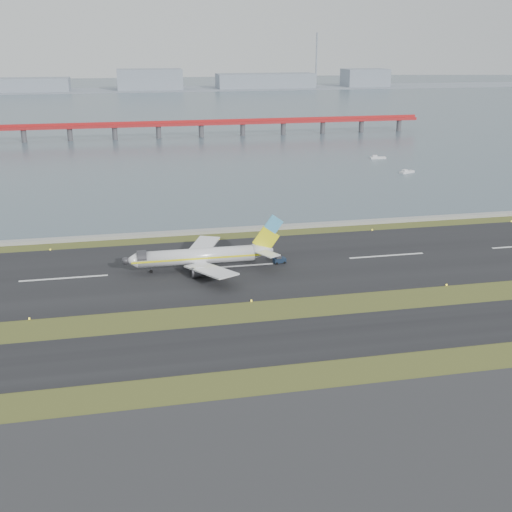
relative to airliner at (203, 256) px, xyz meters
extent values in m
plane|color=#304217|center=(7.38, -29.54, -3.46)|extent=(1000.00, 1000.00, 0.00)
cube|color=#303033|center=(7.38, -84.54, -3.41)|extent=(1000.00, 50.00, 0.10)
cube|color=black|center=(7.38, -41.54, -3.41)|extent=(1000.00, 18.00, 0.10)
cube|color=black|center=(7.38, 0.46, -3.41)|extent=(1000.00, 45.00, 0.10)
cube|color=gray|center=(7.38, 30.46, -2.96)|extent=(1000.00, 2.50, 1.00)
cube|color=#465864|center=(7.38, 430.46, -3.46)|extent=(1400.00, 800.00, 1.30)
cube|color=#AA1D1F|center=(27.38, 220.46, 4.04)|extent=(260.00, 5.00, 1.60)
cube|color=#AA1D1F|center=(27.38, 220.46, 5.54)|extent=(260.00, 0.40, 1.40)
cylinder|color=#4C4C51|center=(-68.62, 220.46, -0.46)|extent=(2.80, 2.80, 7.00)
cylinder|color=#4C4C51|center=(27.38, 220.46, -0.46)|extent=(2.80, 2.80, 7.00)
cylinder|color=#4C4C51|center=(123.38, 220.46, -0.46)|extent=(2.80, 2.80, 7.00)
cube|color=gray|center=(7.38, 590.46, -3.46)|extent=(1400.00, 80.00, 1.00)
cube|color=gray|center=(-112.62, 590.46, 3.54)|extent=(90.00, 35.00, 14.00)
cube|color=gray|center=(17.38, 590.46, 7.54)|extent=(70.00, 35.00, 22.00)
cube|color=gray|center=(147.38, 590.46, 4.54)|extent=(110.00, 35.00, 16.00)
cube|color=gray|center=(267.38, 590.46, 6.54)|extent=(50.00, 35.00, 20.00)
cylinder|color=gray|center=(207.38, 590.46, 26.54)|extent=(1.80, 1.80, 60.00)
cylinder|color=white|center=(-1.50, 0.00, 0.04)|extent=(28.00, 3.80, 3.80)
cone|color=white|center=(-17.10, 0.00, 0.04)|extent=(3.20, 3.80, 3.80)
cone|color=white|center=(14.70, 0.00, 0.34)|extent=(5.00, 3.80, 3.80)
cube|color=#FFFA1A|center=(-1.50, -1.92, 0.04)|extent=(31.00, 0.06, 0.45)
cube|color=#FFFA1A|center=(-1.50, 1.92, 0.04)|extent=(31.00, 0.06, 0.45)
cube|color=white|center=(0.70, -8.50, -0.66)|extent=(11.31, 15.89, 1.66)
cube|color=white|center=(0.70, 8.50, -0.66)|extent=(11.31, 15.89, 1.66)
cylinder|color=#353439|center=(-1.00, -6.00, -1.86)|extent=(4.20, 2.10, 2.10)
cylinder|color=#353439|center=(-1.00, 6.00, -1.86)|extent=(4.20, 2.10, 2.10)
cube|color=#FFFA1A|center=(15.50, 0.00, 3.24)|extent=(6.80, 0.35, 6.85)
cube|color=#50AEE5|center=(17.40, 0.00, 6.94)|extent=(4.85, 0.37, 4.90)
cube|color=white|center=(15.00, -3.80, 0.84)|extent=(5.64, 6.80, 0.22)
cube|color=white|center=(15.00, 3.80, 0.84)|extent=(5.64, 6.80, 0.22)
cylinder|color=black|center=(-12.50, 0.00, -3.01)|extent=(0.80, 0.28, 0.80)
cylinder|color=black|center=(0.00, -2.80, -2.91)|extent=(1.00, 0.38, 1.00)
cylinder|color=black|center=(0.00, 2.80, -2.91)|extent=(1.00, 0.38, 1.00)
cube|color=#132034|center=(19.10, 0.60, -2.61)|extent=(3.24, 2.14, 1.13)
cube|color=#353439|center=(18.73, 0.54, -1.86)|extent=(1.52, 1.60, 0.66)
cylinder|color=black|center=(18.20, -0.30, -3.13)|extent=(0.69, 0.38, 0.66)
cylinder|color=black|center=(17.96, 1.18, -3.13)|extent=(0.69, 0.38, 0.66)
cylinder|color=black|center=(20.24, 0.01, -3.13)|extent=(0.69, 0.38, 0.66)
cylinder|color=black|center=(20.01, 1.50, -3.13)|extent=(0.69, 0.38, 0.66)
cube|color=white|center=(98.18, 99.80, -3.06)|extent=(7.23, 4.86, 0.89)
cube|color=white|center=(96.82, 99.18, -2.27)|extent=(2.46, 2.27, 0.89)
cube|color=white|center=(99.19, 134.07, -3.05)|extent=(7.32, 2.89, 0.92)
cube|color=white|center=(97.67, 134.21, -2.23)|extent=(2.18, 1.81, 0.92)
camera|label=1|loc=(-17.40, -145.21, 49.37)|focal=45.00mm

